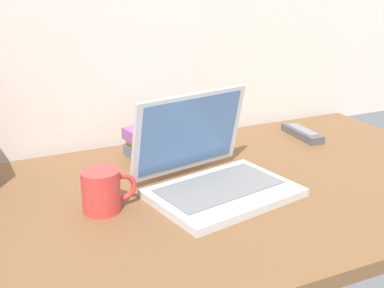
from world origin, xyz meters
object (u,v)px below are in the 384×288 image
Objects in this scene: laptop at (211,171)px; coffee_mug at (103,190)px; remote_control_near at (302,133)px; book_stack at (164,142)px.

laptop is 2.99× the size of coffee_mug.
laptop reaches higher than remote_control_near.
laptop is at bearing -86.24° from book_stack.
book_stack is (-0.43, 0.03, 0.03)m from remote_control_near.
remote_control_near is at bearing -3.62° from book_stack.
laptop is at bearing -152.53° from remote_control_near.
coffee_mug is (-0.25, 0.00, 0.00)m from laptop.
coffee_mug reaches higher than remote_control_near.
laptop is 0.47m from remote_control_near.
remote_control_near is (0.42, 0.22, -0.03)m from laptop.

